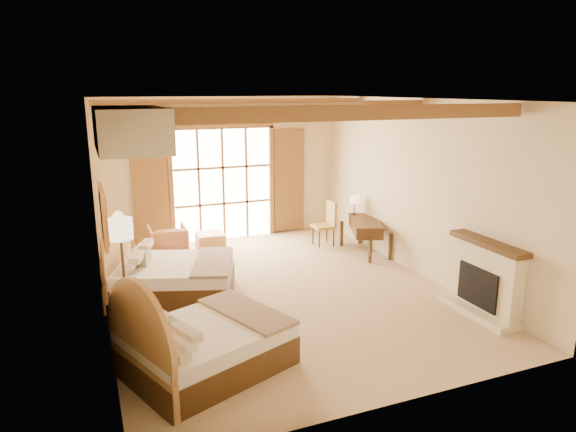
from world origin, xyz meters
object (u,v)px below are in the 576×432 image
bed_near (196,343)px  nightstand (131,323)px  desk (365,235)px  bed_far (165,275)px  armchair (168,242)px

bed_near → nightstand: 1.26m
nightstand → desk: size_ratio=0.39×
bed_far → desk: bearing=30.6°
bed_near → nightstand: bearing=100.6°
bed_near → bed_far: (0.01, 2.46, 0.02)m
bed_near → bed_far: bed_far is taller
bed_near → desk: bearing=16.3°
armchair → desk: size_ratio=0.54×
bed_near → bed_far: size_ratio=0.98×
bed_near → desk: bed_near is taller
bed_near → desk: 5.42m
bed_near → desk: (4.28, 3.32, 0.01)m
armchair → desk: bearing=165.2°
armchair → bed_far: bearing=81.0°
bed_far → armchair: bed_far is taller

